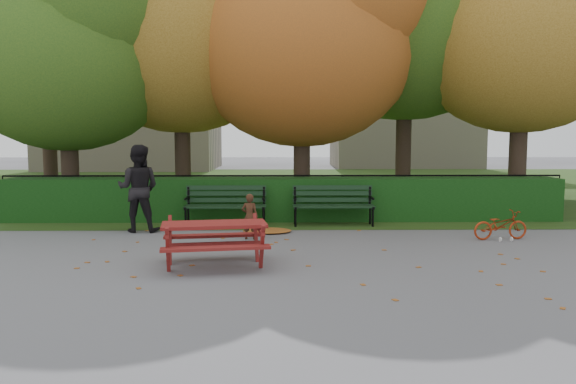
{
  "coord_description": "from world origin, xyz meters",
  "views": [
    {
      "loc": [
        -0.11,
        -8.74,
        1.98
      ],
      "look_at": [
        0.05,
        1.16,
        1.0
      ],
      "focal_mm": 35.0,
      "sensor_mm": 36.0,
      "label": 1
    }
  ],
  "objects_px": {
    "tree_g": "(538,32)",
    "adult": "(138,188)",
    "tree_f": "(53,16)",
    "tree_c": "(316,25)",
    "tree_e": "(540,14)",
    "picnic_table": "(214,232)",
    "bench_right": "(333,202)",
    "bicycle": "(500,225)",
    "tree_b": "(192,8)",
    "bench_left": "(226,202)",
    "child": "(250,217)",
    "tree_a": "(74,34)"
  },
  "relations": [
    {
      "from": "tree_g",
      "to": "bench_right",
      "type": "xyz_separation_m",
      "value": [
        -7.23,
        -6.06,
        -4.85
      ]
    },
    {
      "from": "bench_right",
      "to": "adult",
      "type": "distance_m",
      "value": 4.23
    },
    {
      "from": "tree_c",
      "to": "child",
      "type": "height_order",
      "value": "tree_c"
    },
    {
      "from": "tree_b",
      "to": "tree_a",
      "type": "bearing_deg",
      "value": -156.95
    },
    {
      "from": "tree_f",
      "to": "adult",
      "type": "bearing_deg",
      "value": -57.11
    },
    {
      "from": "tree_a",
      "to": "bicycle",
      "type": "relative_size",
      "value": 6.96
    },
    {
      "from": "tree_c",
      "to": "bench_right",
      "type": "distance_m",
      "value": 4.87
    },
    {
      "from": "tree_g",
      "to": "adult",
      "type": "xyz_separation_m",
      "value": [
        -11.37,
        -6.86,
        -4.47
      ]
    },
    {
      "from": "tree_e",
      "to": "picnic_table",
      "type": "relative_size",
      "value": 4.67
    },
    {
      "from": "tree_b",
      "to": "tree_e",
      "type": "height_order",
      "value": "tree_b"
    },
    {
      "from": "tree_c",
      "to": "tree_e",
      "type": "height_order",
      "value": "tree_e"
    },
    {
      "from": "tree_a",
      "to": "tree_b",
      "type": "distance_m",
      "value": 3.11
    },
    {
      "from": "tree_f",
      "to": "tree_c",
      "type": "bearing_deg",
      "value": -22.35
    },
    {
      "from": "bench_left",
      "to": "adult",
      "type": "bearing_deg",
      "value": -155.21
    },
    {
      "from": "picnic_table",
      "to": "bicycle",
      "type": "distance_m",
      "value": 5.68
    },
    {
      "from": "tree_b",
      "to": "bench_right",
      "type": "height_order",
      "value": "tree_b"
    },
    {
      "from": "adult",
      "to": "child",
      "type": "bearing_deg",
      "value": 160.93
    },
    {
      "from": "tree_c",
      "to": "tree_g",
      "type": "distance_m",
      "value": 8.43
    },
    {
      "from": "bench_left",
      "to": "child",
      "type": "xyz_separation_m",
      "value": [
        0.62,
        -1.72,
        -0.08
      ]
    },
    {
      "from": "child",
      "to": "bench_right",
      "type": "bearing_deg",
      "value": -124.77
    },
    {
      "from": "picnic_table",
      "to": "bicycle",
      "type": "relative_size",
      "value": 1.63
    },
    {
      "from": "tree_b",
      "to": "tree_f",
      "type": "xyz_separation_m",
      "value": [
        -4.69,
        2.49,
        0.29
      ]
    },
    {
      "from": "tree_e",
      "to": "child",
      "type": "xyz_separation_m",
      "value": [
        -7.2,
        -3.79,
        -4.64
      ]
    },
    {
      "from": "tree_f",
      "to": "picnic_table",
      "type": "relative_size",
      "value": 5.26
    },
    {
      "from": "tree_e",
      "to": "child",
      "type": "bearing_deg",
      "value": -152.24
    },
    {
      "from": "tree_c",
      "to": "adult",
      "type": "distance_m",
      "value": 6.3
    },
    {
      "from": "tree_f",
      "to": "bench_right",
      "type": "height_order",
      "value": "tree_f"
    },
    {
      "from": "tree_c",
      "to": "bicycle",
      "type": "relative_size",
      "value": 7.44
    },
    {
      "from": "tree_f",
      "to": "tree_g",
      "type": "distance_m",
      "value": 15.48
    },
    {
      "from": "child",
      "to": "bicycle",
      "type": "xyz_separation_m",
      "value": [
        4.83,
        -0.11,
        -0.16
      ]
    },
    {
      "from": "child",
      "to": "picnic_table",
      "type": "bearing_deg",
      "value": 90.55
    },
    {
      "from": "tree_e",
      "to": "bicycle",
      "type": "bearing_deg",
      "value": -121.26
    },
    {
      "from": "adult",
      "to": "bench_right",
      "type": "bearing_deg",
      "value": -166.77
    },
    {
      "from": "tree_b",
      "to": "tree_c",
      "type": "xyz_separation_m",
      "value": [
        3.28,
        -0.78,
        -0.58
      ]
    },
    {
      "from": "tree_b",
      "to": "tree_g",
      "type": "distance_m",
      "value": 11.19
    },
    {
      "from": "adult",
      "to": "bicycle",
      "type": "xyz_separation_m",
      "value": [
        7.19,
        -1.03,
        -0.62
      ]
    },
    {
      "from": "tree_g",
      "to": "adult",
      "type": "distance_m",
      "value": 14.01
    },
    {
      "from": "adult",
      "to": "bicycle",
      "type": "bearing_deg",
      "value": 174.07
    },
    {
      "from": "tree_a",
      "to": "tree_c",
      "type": "distance_m",
      "value": 6.04
    },
    {
      "from": "tree_f",
      "to": "bench_left",
      "type": "height_order",
      "value": "tree_f"
    },
    {
      "from": "tree_g",
      "to": "picnic_table",
      "type": "distance_m",
      "value": 14.61
    },
    {
      "from": "bicycle",
      "to": "tree_f",
      "type": "bearing_deg",
      "value": 49.51
    },
    {
      "from": "tree_b",
      "to": "bicycle",
      "type": "distance_m",
      "value": 9.67
    },
    {
      "from": "bench_left",
      "to": "bench_right",
      "type": "relative_size",
      "value": 1.0
    },
    {
      "from": "bench_right",
      "to": "tree_a",
      "type": "bearing_deg",
      "value": 163.39
    },
    {
      "from": "tree_f",
      "to": "child",
      "type": "distance_m",
      "value": 11.04
    },
    {
      "from": "picnic_table",
      "to": "tree_f",
      "type": "bearing_deg",
      "value": 113.65
    },
    {
      "from": "tree_g",
      "to": "picnic_table",
      "type": "xyz_separation_m",
      "value": [
        -9.43,
        -10.04,
        -4.85
      ]
    },
    {
      "from": "bench_right",
      "to": "bicycle",
      "type": "relative_size",
      "value": 1.67
    },
    {
      "from": "bench_right",
      "to": "picnic_table",
      "type": "bearing_deg",
      "value": -118.89
    }
  ]
}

